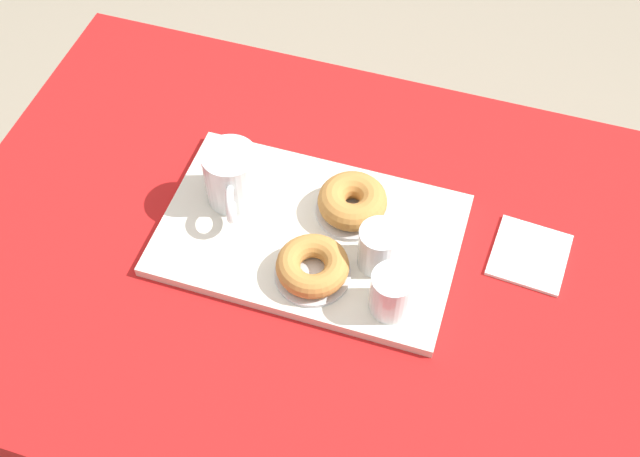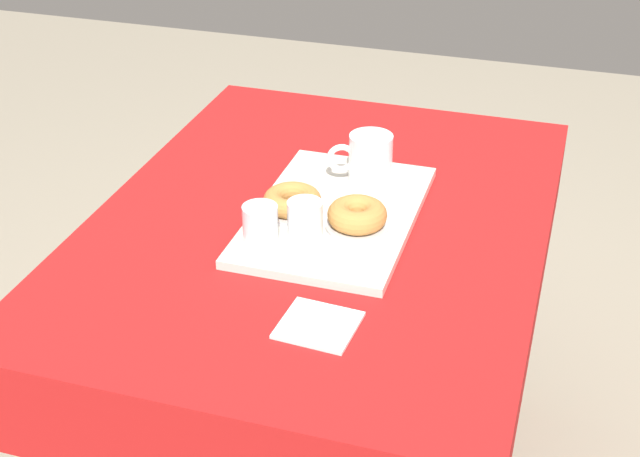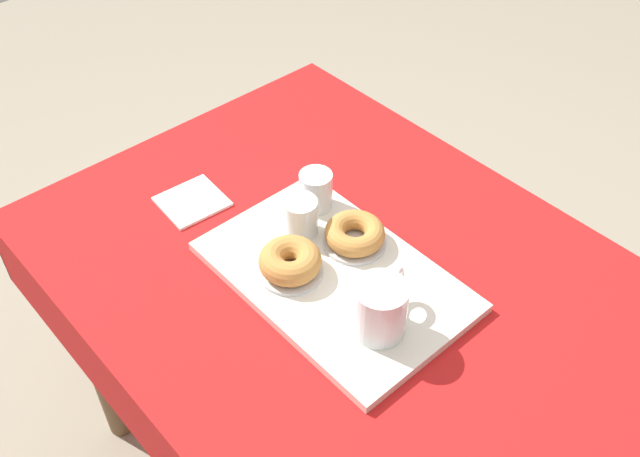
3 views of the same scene
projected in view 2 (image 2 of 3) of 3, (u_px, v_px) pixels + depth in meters
dining_table at (321, 262)px, 1.79m from camera, size 1.15×0.85×0.74m
serving_tray at (335, 215)px, 1.72m from camera, size 0.46×0.30×0.02m
tea_mug_left at (369, 160)px, 1.81m from camera, size 0.09×0.13×0.10m
water_glass_near at (305, 223)px, 1.62m from camera, size 0.06×0.06×0.08m
water_glass_far at (260, 227)px, 1.60m from camera, size 0.06×0.06×0.08m
donut_plate_left at (357, 227)px, 1.66m from camera, size 0.12×0.12×0.01m
sugar_donut_left at (357, 215)px, 1.65m from camera, size 0.11×0.11×0.04m
donut_plate_right at (293, 210)px, 1.72m from camera, size 0.12×0.12×0.01m
sugar_donut_right at (292, 200)px, 1.70m from camera, size 0.11×0.11×0.04m
paper_napkin at (318, 325)px, 1.44m from camera, size 0.12×0.13×0.01m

